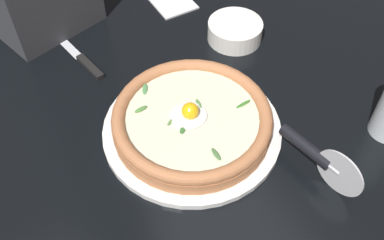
# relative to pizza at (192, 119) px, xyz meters

# --- Properties ---
(ground_plane) EXTENTS (2.40, 2.40, 0.03)m
(ground_plane) POSITION_rel_pizza_xyz_m (0.03, 0.01, -0.05)
(ground_plane) COLOR black
(ground_plane) RESTS_ON ground
(pizza_plate) EXTENTS (0.33, 0.33, 0.01)m
(pizza_plate) POSITION_rel_pizza_xyz_m (-0.00, 0.00, -0.03)
(pizza_plate) COLOR white
(pizza_plate) RESTS_ON ground
(pizza) EXTENTS (0.29, 0.29, 0.06)m
(pizza) POSITION_rel_pizza_xyz_m (0.00, 0.00, 0.00)
(pizza) COLOR #B97346
(pizza) RESTS_ON pizza_plate
(side_bowl) EXTENTS (0.12, 0.12, 0.04)m
(side_bowl) POSITION_rel_pizza_xyz_m (-0.21, -0.19, -0.01)
(side_bowl) COLOR white
(side_bowl) RESTS_ON ground
(pizza_cutter) EXTENTS (0.05, 0.16, 0.09)m
(pizza_cutter) POSITION_rel_pizza_xyz_m (-0.14, 0.17, 0.01)
(pizza_cutter) COLOR silver
(pizza_cutter) RESTS_ON ground
(table_knife) EXTENTS (0.07, 0.23, 0.01)m
(table_knife) POSITION_rel_pizza_xyz_m (0.12, -0.28, -0.03)
(table_knife) COLOR silver
(table_knife) RESTS_ON ground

